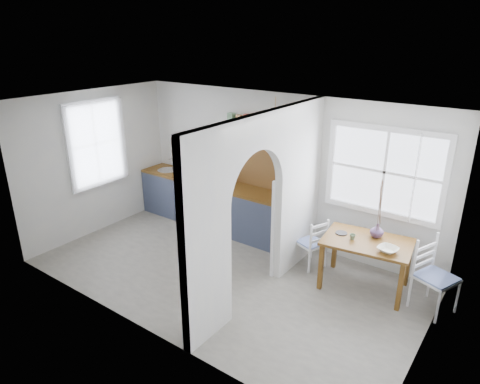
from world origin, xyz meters
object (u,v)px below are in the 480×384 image
Objects in this scene: vase at (377,230)px; dining_table at (365,264)px; chair_left at (311,242)px; chair_right at (436,277)px; kettle at (276,193)px.

dining_table is at bearing -106.25° from vase.
chair_right is (1.87, -0.09, 0.09)m from chair_left.
chair_left reaches higher than dining_table.
dining_table is 5.66× the size of kettle.
chair_left is 1.87m from chair_right.
dining_table is at bearing 105.36° from chair_left.
vase is (0.97, 0.09, 0.45)m from chair_left.
chair_left is at bearing 166.49° from dining_table.
chair_left is 1.07m from vase.
chair_left is (-0.92, 0.10, 0.03)m from dining_table.
chair_left is 0.82× the size of chair_right.
chair_right is 2.71m from kettle.
vase is (0.06, 0.19, 0.48)m from dining_table.
dining_table is 1.20× the size of chair_right.
chair_right is 4.73× the size of kettle.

